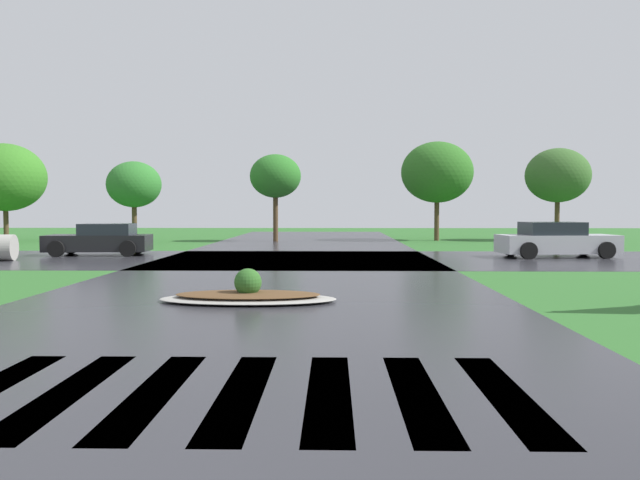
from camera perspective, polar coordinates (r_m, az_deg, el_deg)
name	(u,v)px	position (r m, az deg, el deg)	size (l,w,h in m)	color
asphalt_roadway	(262,305)	(12.96, -5.05, -5.65)	(10.22, 80.00, 0.01)	#2B2B30
asphalt_cross_road	(296,259)	(24.47, -2.11, -1.67)	(90.00, 9.20, 0.01)	#2B2B30
crosswalk_stripes	(198,392)	(7.08, -10.50, -12.81)	(6.75, 3.22, 0.01)	white
median_island	(248,295)	(13.47, -6.25, -4.77)	(3.59, 1.66, 0.68)	#9E9B93
car_blue_compact	(556,241)	(26.99, 19.75, -0.05)	(4.57, 2.38, 1.36)	#B7B7BF
car_dark_suv	(100,240)	(27.96, -18.47, -0.01)	(4.15, 2.25, 1.28)	black
background_treeline	(157,175)	(38.91, -13.96, 5.49)	(43.33, 6.54, 5.98)	#4C3823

